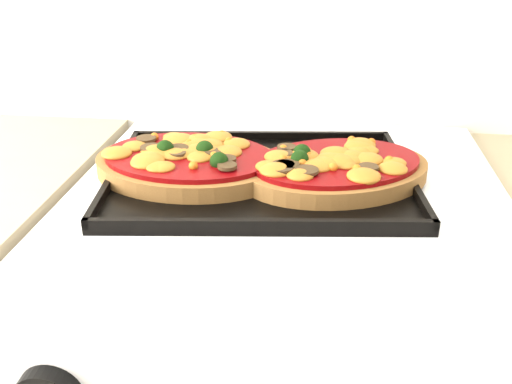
# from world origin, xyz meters

# --- Properties ---
(baking_tray) EXTENTS (0.44, 0.35, 0.02)m
(baking_tray) POSITION_xyz_m (-0.02, 1.73, 0.92)
(baking_tray) COLOR black
(baking_tray) RESTS_ON stove
(pizza_left) EXTENTS (0.28, 0.21, 0.04)m
(pizza_left) POSITION_xyz_m (-0.12, 1.73, 0.94)
(pizza_left) COLOR olive
(pizza_left) RESTS_ON baking_tray
(pizza_right) EXTENTS (0.31, 0.26, 0.04)m
(pizza_right) POSITION_xyz_m (0.08, 1.73, 0.94)
(pizza_right) COLOR olive
(pizza_right) RESTS_ON baking_tray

